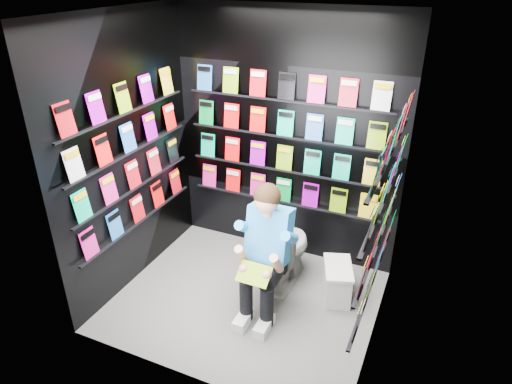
% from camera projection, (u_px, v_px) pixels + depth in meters
% --- Properties ---
extents(floor, '(2.40, 2.40, 0.00)m').
position_uv_depth(floor, '(246.00, 300.00, 4.41)').
color(floor, slate).
rests_on(floor, ground).
extents(ceiling, '(2.40, 2.40, 0.00)m').
position_uv_depth(ceiling, '(242.00, 13.00, 3.24)').
color(ceiling, white).
rests_on(ceiling, floor).
extents(wall_back, '(2.40, 0.04, 2.60)m').
position_uv_depth(wall_back, '(286.00, 140.00, 4.64)').
color(wall_back, black).
rests_on(wall_back, floor).
extents(wall_front, '(2.40, 0.04, 2.60)m').
position_uv_depth(wall_front, '(180.00, 237.00, 3.01)').
color(wall_front, black).
rests_on(wall_front, floor).
extents(wall_left, '(0.04, 2.00, 2.60)m').
position_uv_depth(wall_left, '(128.00, 156.00, 4.26)').
color(wall_left, black).
rests_on(wall_left, floor).
extents(wall_right, '(0.04, 2.00, 2.60)m').
position_uv_depth(wall_right, '(390.00, 206.00, 3.39)').
color(wall_right, black).
rests_on(wall_right, floor).
extents(comics_back, '(2.10, 0.06, 1.37)m').
position_uv_depth(comics_back, '(285.00, 141.00, 4.61)').
color(comics_back, red).
rests_on(comics_back, wall_back).
extents(comics_left, '(0.06, 1.70, 1.37)m').
position_uv_depth(comics_left, '(131.00, 156.00, 4.24)').
color(comics_left, red).
rests_on(comics_left, wall_left).
extents(comics_right, '(0.06, 1.70, 1.37)m').
position_uv_depth(comics_right, '(386.00, 205.00, 3.40)').
color(comics_right, red).
rests_on(comics_right, wall_right).
extents(toilet, '(0.42, 0.75, 0.73)m').
position_uv_depth(toilet, '(284.00, 250.00, 4.52)').
color(toilet, silver).
rests_on(toilet, floor).
extents(longbox, '(0.36, 0.48, 0.32)m').
position_uv_depth(longbox, '(337.00, 283.00, 4.39)').
color(longbox, silver).
rests_on(longbox, floor).
extents(longbox_lid, '(0.39, 0.50, 0.03)m').
position_uv_depth(longbox_lid, '(338.00, 268.00, 4.31)').
color(longbox_lid, silver).
rests_on(longbox_lid, longbox).
extents(reader, '(0.52, 0.76, 1.40)m').
position_uv_depth(reader, '(270.00, 234.00, 4.03)').
color(reader, '#1F84E1').
rests_on(reader, toilet).
extents(held_comic, '(0.29, 0.17, 0.12)m').
position_uv_depth(held_comic, '(254.00, 274.00, 3.83)').
color(held_comic, '#1E9B18').
rests_on(held_comic, reader).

